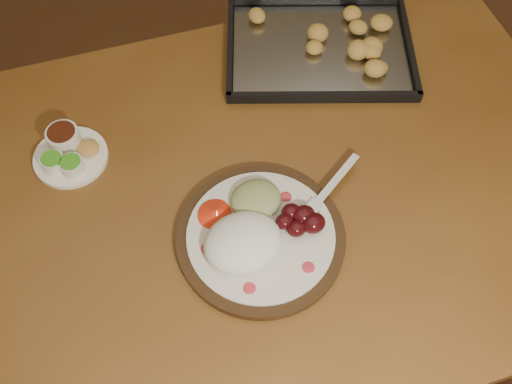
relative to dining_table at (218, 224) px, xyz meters
name	(u,v)px	position (x,y,z in m)	size (l,w,h in m)	color
ground	(247,226)	(0.18, 0.29, -0.65)	(4.00, 4.00, 0.00)	#55351D
dining_table	(218,224)	(0.00, 0.00, 0.00)	(1.60, 1.08, 0.75)	brown
dinner_plate	(256,234)	(0.04, -0.11, 0.12)	(0.39, 0.30, 0.07)	black
condiment_saucer	(68,152)	(-0.22, 0.21, 0.11)	(0.14, 0.14, 0.05)	white
baking_tray	(319,47)	(0.35, 0.26, 0.11)	(0.49, 0.44, 0.04)	black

